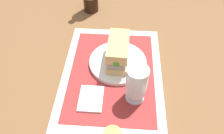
{
  "coord_description": "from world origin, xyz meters",
  "views": [
    {
      "loc": [
        0.46,
        0.03,
        0.57
      ],
      "look_at": [
        0.0,
        0.0,
        0.05
      ],
      "focal_mm": 35.66,
      "sensor_mm": 36.0,
      "label": 1
    }
  ],
  "objects": [
    {
      "name": "beer_glass",
      "position": [
        0.09,
        0.07,
        0.09
      ],
      "size": [
        0.06,
        0.06,
        0.12
      ],
      "color": "silver",
      "rests_on": "placemat"
    },
    {
      "name": "placemat",
      "position": [
        0.0,
        0.0,
        0.02
      ],
      "size": [
        0.38,
        0.27,
        0.0
      ],
      "primitive_type": "cube",
      "color": "#9E2D2D",
      "rests_on": "tray"
    },
    {
      "name": "plate",
      "position": [
        -0.04,
        0.02,
        0.03
      ],
      "size": [
        0.19,
        0.19,
        0.01
      ],
      "primitive_type": "cylinder",
      "color": "white",
      "rests_on": "placemat"
    },
    {
      "name": "tray",
      "position": [
        0.0,
        0.0,
        0.01
      ],
      "size": [
        0.44,
        0.32,
        0.02
      ],
      "primitive_type": "cube",
      "color": "silver",
      "rests_on": "ground_plane"
    },
    {
      "name": "napkin_folded",
      "position": [
        0.1,
        -0.05,
        0.02
      ],
      "size": [
        0.09,
        0.07,
        0.01
      ],
      "primitive_type": "cube",
      "color": "white",
      "rests_on": "placemat"
    },
    {
      "name": "sandwich",
      "position": [
        -0.04,
        0.02,
        0.08
      ],
      "size": [
        0.14,
        0.07,
        0.08
      ],
      "rotation": [
        0.0,
        0.0,
        -0.04
      ],
      "color": "tan",
      "rests_on": "plate"
    },
    {
      "name": "ground_plane",
      "position": [
        0.0,
        0.0,
        0.0
      ],
      "size": [
        3.0,
        3.0,
        0.0
      ],
      "primitive_type": "plane",
      "color": "brown"
    }
  ]
}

